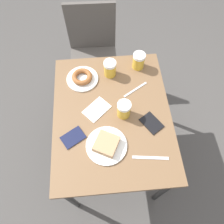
{
  "coord_description": "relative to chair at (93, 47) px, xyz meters",
  "views": [
    {
      "loc": [
        -0.05,
        -0.61,
        1.9
      ],
      "look_at": [
        0.0,
        0.0,
        0.77
      ],
      "focal_mm": 35.0,
      "sensor_mm": 36.0,
      "label": 1
    }
  ],
  "objects": [
    {
      "name": "plate_with_donut",
      "position": [
        -0.07,
        -0.51,
        0.24
      ],
      "size": [
        0.21,
        0.21,
        0.04
      ],
      "color": "white",
      "rests_on": "table"
    },
    {
      "name": "beer_mug_center",
      "position": [
        0.3,
        -0.44,
        0.28
      ],
      "size": [
        0.08,
        0.08,
        0.11
      ],
      "color": "gold",
      "rests_on": "table"
    },
    {
      "name": "knife",
      "position": [
        0.28,
        -1.07,
        0.23
      ],
      "size": [
        0.2,
        0.04,
        0.0
      ],
      "rotation": [
        0.0,
        0.0,
        4.59
      ],
      "color": "silver",
      "rests_on": "table"
    },
    {
      "name": "chair",
      "position": [
        0.0,
        0.0,
        0.0
      ],
      "size": [
        0.41,
        0.41,
        0.88
      ],
      "rotation": [
        0.0,
        0.0,
        -0.03
      ],
      "color": "#514C47",
      "rests_on": "ground_plane"
    },
    {
      "name": "passport_far_edge",
      "position": [
        -0.13,
        -0.92,
        0.23
      ],
      "size": [
        0.15,
        0.14,
        0.01
      ],
      "rotation": [
        0.0,
        0.0,
        5.26
      ],
      "color": "#141938",
      "rests_on": "table"
    },
    {
      "name": "beer_mug_right",
      "position": [
        0.11,
        -0.48,
        0.28
      ],
      "size": [
        0.08,
        0.08,
        0.11
      ],
      "color": "gold",
      "rests_on": "table"
    },
    {
      "name": "table",
      "position": [
        0.1,
        -0.78,
        0.15
      ],
      "size": [
        0.7,
        0.9,
        0.75
      ],
      "color": "brown",
      "rests_on": "ground_plane"
    },
    {
      "name": "beer_mug_left",
      "position": [
        0.17,
        -0.79,
        0.28
      ],
      "size": [
        0.08,
        0.08,
        0.11
      ],
      "color": "gold",
      "rests_on": "table"
    },
    {
      "name": "ground_plane",
      "position": [
        0.1,
        -0.78,
        -0.53
      ],
      "size": [
        8.0,
        8.0,
        0.0
      ],
      "primitive_type": "plane",
      "color": "#474442"
    },
    {
      "name": "passport_near_edge",
      "position": [
        0.32,
        -0.87,
        0.23
      ],
      "size": [
        0.14,
        0.15,
        0.01
      ],
      "rotation": [
        0.0,
        0.0,
        0.58
      ],
      "color": "black",
      "rests_on": "table"
    },
    {
      "name": "fork",
      "position": [
        0.26,
        -0.62,
        0.23
      ],
      "size": [
        0.16,
        0.11,
        0.0
      ],
      "rotation": [
        0.0,
        0.0,
        5.26
      ],
      "color": "silver",
      "rests_on": "table"
    },
    {
      "name": "plate_with_cake",
      "position": [
        0.05,
        -0.98,
        0.24
      ],
      "size": [
        0.23,
        0.23,
        0.05
      ],
      "color": "white",
      "rests_on": "table"
    },
    {
      "name": "napkin_folded",
      "position": [
        0.01,
        -0.75,
        0.23
      ],
      "size": [
        0.18,
        0.18,
        0.0
      ],
      "rotation": [
        0.0,
        0.0,
        3.87
      ],
      "color": "white",
      "rests_on": "table"
    }
  ]
}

